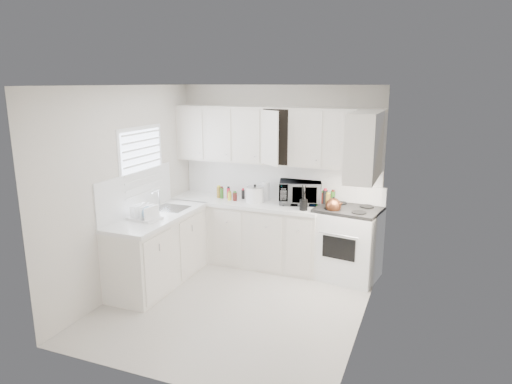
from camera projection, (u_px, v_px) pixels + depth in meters
The scene contains 36 objects.
floor at pixel (235, 304), 5.59m from camera, with size 3.20×3.20×0.00m, color beige.
ceiling at pixel (232, 85), 4.98m from camera, with size 3.20×3.20×0.00m, color white.
wall_back at pixel (278, 175), 6.73m from camera, with size 3.00×3.00×0.00m, color silver.
wall_front at pixel (156, 246), 3.84m from camera, with size 3.00×3.00×0.00m, color silver.
wall_left at pixel (126, 190), 5.82m from camera, with size 3.20×3.20×0.00m, color silver.
wall_right at pixel (366, 214), 4.75m from camera, with size 3.20×3.20×0.00m, color silver.
window_blinds at pixel (143, 166), 6.07m from camera, with size 0.06×0.96×1.06m, color white, non-canonical shape.
lower_cabinets_back at pixel (246, 233), 6.80m from camera, with size 2.22×0.60×0.90m, color silver, non-canonical shape.
lower_cabinets_left at pixel (158, 251), 6.09m from camera, with size 0.60×1.60×0.90m, color silver, non-canonical shape.
countertop_back at pixel (246, 203), 6.68m from camera, with size 2.24×0.64×0.05m, color silver.
countertop_left at pixel (157, 217), 5.98m from camera, with size 0.64×1.62×0.05m, color silver.
backsplash_back at pixel (278, 181), 6.74m from camera, with size 2.98×0.02×0.55m, color white.
backsplash_left at pixel (137, 192), 6.01m from camera, with size 0.02×1.60×0.55m, color white.
upper_cabinets_back at pixel (275, 164), 6.54m from camera, with size 3.00×0.33×0.80m, color silver, non-canonical shape.
upper_cabinets_right at pixel (363, 179), 5.50m from camera, with size 0.33×0.90×0.80m, color silver, non-canonical shape.
sink at pixel (171, 200), 6.26m from camera, with size 0.42×0.38×0.30m, color gray, non-canonical shape.
stove at pixel (348, 233), 6.23m from camera, with size 0.83×0.68×1.27m, color white, non-canonical shape.
tea_kettle at pixel (333, 205), 6.05m from camera, with size 0.26×0.22×0.24m, color brown, non-canonical shape.
frying_pan at pixel (364, 208), 6.23m from camera, with size 0.25×0.43×0.04m, color black, non-canonical shape.
microwave at pixel (300, 190), 6.49m from camera, with size 0.59×0.32×0.40m, color gray.
rice_cooker at pixel (255, 193), 6.59m from camera, with size 0.26×0.26×0.26m, color white, non-canonical shape.
paper_towel at pixel (266, 191), 6.70m from camera, with size 0.12×0.12×0.27m, color white.
utensil_crock at pixel (304, 197), 6.15m from camera, with size 0.12×0.12×0.36m, color black, non-canonical shape.
dish_rack at pixel (144, 211), 5.76m from camera, with size 0.38×0.29×0.21m, color white, non-canonical shape.
spice_left_0 at pixel (221, 192), 6.94m from camera, with size 0.06×0.06×0.13m, color olive.
spice_left_1 at pixel (223, 194), 6.83m from camera, with size 0.06×0.06×0.13m, color #2F6521.
spice_left_2 at pixel (230, 193), 6.89m from camera, with size 0.06×0.06×0.13m, color red.
spice_left_3 at pixel (232, 195), 6.78m from camera, with size 0.06×0.06×0.13m, color yellow.
spice_left_4 at pixel (239, 194), 6.83m from camera, with size 0.06×0.06×0.13m, color #511B17.
spice_left_5 at pixel (242, 195), 6.72m from camera, with size 0.06×0.06×0.13m, color black.
sauce_right_0 at pixel (314, 198), 6.46m from camera, with size 0.06×0.06×0.19m, color red.
sauce_right_1 at pixel (317, 199), 6.39m from camera, with size 0.06×0.06×0.19m, color yellow.
sauce_right_2 at pixel (322, 199), 6.42m from camera, with size 0.06×0.06×0.19m, color #511B17.
sauce_right_3 at pixel (324, 200), 6.35m from camera, with size 0.06×0.06×0.19m, color black.
sauce_right_4 at pixel (329, 199), 6.38m from camera, with size 0.06×0.06×0.19m, color olive.
sauce_right_5 at pixel (332, 201), 6.31m from camera, with size 0.06×0.06×0.19m, color #2F6521.
Camera 1 is at (2.11, -4.67, 2.63)m, focal length 32.17 mm.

